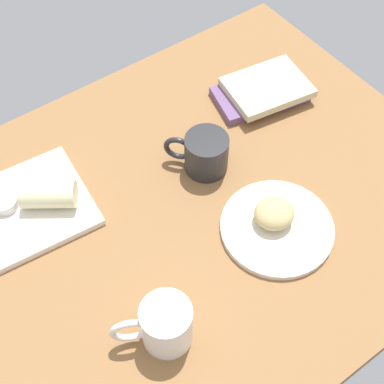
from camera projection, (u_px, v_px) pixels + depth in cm
name	position (u px, v px, depth cm)	size (l,w,h in cm)	color
dining_table	(201.00, 206.00, 119.32)	(110.00, 90.00, 4.00)	olive
round_plate	(277.00, 228.00, 112.88)	(23.25, 23.25, 1.40)	silver
scone_pastry	(274.00, 213.00, 111.14)	(8.24, 7.75, 4.92)	tan
square_plate	(32.00, 206.00, 115.88)	(22.98, 22.98, 1.60)	silver
sauce_cup	(5.00, 203.00, 114.00)	(5.26, 5.26, 2.13)	silver
breakfast_wrap	(49.00, 194.00, 113.11)	(5.80, 5.80, 11.10)	beige
book_stack	(264.00, 91.00, 133.91)	(24.07, 17.80, 4.19)	#6B4C7A
coffee_mug	(164.00, 325.00, 95.97)	(13.90, 9.49, 10.36)	white
second_mug	(205.00, 153.00, 119.31)	(11.52, 12.42, 9.06)	#262628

